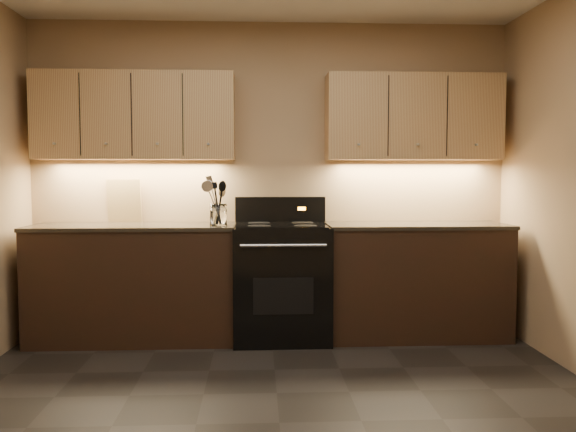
{
  "coord_description": "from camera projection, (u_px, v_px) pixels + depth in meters",
  "views": [
    {
      "loc": [
        -0.11,
        -3.18,
        1.34
      ],
      "look_at": [
        0.12,
        1.45,
        1.01
      ],
      "focal_mm": 38.0,
      "sensor_mm": 36.0,
      "label": 1
    }
  ],
  "objects": [
    {
      "name": "counter_right",
      "position": [
        415.0,
        280.0,
        4.99
      ],
      "size": [
        1.46,
        0.62,
        0.93
      ],
      "color": "black",
      "rests_on": "ground"
    },
    {
      "name": "steel_spatula",
      "position": [
        221.0,
        198.0,
        4.78
      ],
      "size": [
        0.19,
        0.14,
        0.41
      ],
      "primitive_type": null,
      "rotation": [
        0.15,
        -0.21,
        -0.26
      ],
      "color": "silver",
      "rests_on": "utensil_crock"
    },
    {
      "name": "upper_cab_left",
      "position": [
        135.0,
        116.0,
        4.93
      ],
      "size": [
        1.6,
        0.3,
        0.7
      ],
      "primitive_type": "cube",
      "color": "tan",
      "rests_on": "wall_back"
    },
    {
      "name": "black_spoon",
      "position": [
        217.0,
        201.0,
        4.78
      ],
      "size": [
        0.11,
        0.17,
        0.35
      ],
      "primitive_type": null,
      "rotation": [
        0.34,
        0.15,
        0.04
      ],
      "color": "black",
      "rests_on": "utensil_crock"
    },
    {
      "name": "stove",
      "position": [
        282.0,
        280.0,
        4.92
      ],
      "size": [
        0.76,
        0.68,
        1.14
      ],
      "color": "black",
      "rests_on": "ground"
    },
    {
      "name": "black_turner",
      "position": [
        220.0,
        202.0,
        4.74
      ],
      "size": [
        0.14,
        0.11,
        0.35
      ],
      "primitive_type": null,
      "rotation": [
        -0.08,
        -0.13,
        0.16
      ],
      "color": "black",
      "rests_on": "utensil_crock"
    },
    {
      "name": "floor",
      "position": [
        279.0,
        423.0,
        3.27
      ],
      "size": [
        4.0,
        4.0,
        0.0
      ],
      "primitive_type": "plane",
      "color": "black",
      "rests_on": "ground"
    },
    {
      "name": "outlet_plate",
      "position": [
        116.0,
        199.0,
        5.11
      ],
      "size": [
        0.08,
        0.01,
        0.12
      ],
      "primitive_type": "cube",
      "color": "#B2B5BA",
      "rests_on": "wall_back"
    },
    {
      "name": "counter_left",
      "position": [
        134.0,
        282.0,
        4.88
      ],
      "size": [
        1.62,
        0.62,
        0.93
      ],
      "color": "black",
      "rests_on": "ground"
    },
    {
      "name": "cutting_board",
      "position": [
        124.0,
        201.0,
        5.09
      ],
      "size": [
        0.29,
        0.09,
        0.36
      ],
      "primitive_type": "cube",
      "rotation": [
        0.11,
        0.0,
        -0.12
      ],
      "color": "tan",
      "rests_on": "counter_left"
    },
    {
      "name": "steel_skimmer",
      "position": [
        221.0,
        202.0,
        4.75
      ],
      "size": [
        0.21,
        0.1,
        0.34
      ],
      "primitive_type": null,
      "rotation": [
        0.0,
        -0.36,
        0.07
      ],
      "color": "silver",
      "rests_on": "utensil_crock"
    },
    {
      "name": "wall_back",
      "position": [
        271.0,
        178.0,
        5.17
      ],
      "size": [
        4.0,
        0.04,
        2.6
      ],
      "primitive_type": "cube",
      "color": "tan",
      "rests_on": "ground"
    },
    {
      "name": "utensil_crock",
      "position": [
        218.0,
        215.0,
        4.77
      ],
      "size": [
        0.17,
        0.17,
        0.17
      ],
      "color": "white",
      "rests_on": "counter_left"
    },
    {
      "name": "upper_cab_right",
      "position": [
        413.0,
        118.0,
        5.05
      ],
      "size": [
        1.44,
        0.3,
        0.7
      ],
      "primitive_type": "cube",
      "color": "tan",
      "rests_on": "wall_back"
    },
    {
      "name": "wooden_spoon",
      "position": [
        215.0,
        205.0,
        4.76
      ],
      "size": [
        0.13,
        0.1,
        0.3
      ],
      "primitive_type": null,
      "rotation": [
        -0.12,
        0.24,
        0.12
      ],
      "color": "tan",
      "rests_on": "utensil_crock"
    }
  ]
}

